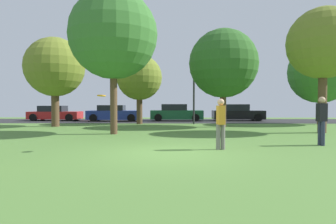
{
  "coord_description": "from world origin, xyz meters",
  "views": [
    {
      "loc": [
        0.19,
        -8.72,
        1.52
      ],
      "look_at": [
        0.0,
        2.83,
        1.17
      ],
      "focal_mm": 30.52,
      "sensor_mm": 36.0,
      "label": 1
    }
  ],
  "objects_px": {
    "maple_tree_far": "(320,72)",
    "parked_car_blue": "(114,114)",
    "birch_tree_lone": "(323,44)",
    "oak_tree_left": "(223,64)",
    "oak_tree_center": "(55,67)",
    "parked_car_black": "(237,113)",
    "oak_tree_right": "(113,35)",
    "maple_tree_near": "(139,78)",
    "frisbee_disc": "(101,96)",
    "street_lamp_post": "(194,93)",
    "parked_car_red": "(55,114)",
    "person_walking": "(221,122)",
    "person_thrower": "(322,118)",
    "parked_car_green": "(176,113)"
  },
  "relations": [
    {
      "from": "person_walking",
      "to": "parked_car_red",
      "type": "bearing_deg",
      "value": 30.9
    },
    {
      "from": "oak_tree_right",
      "to": "parked_car_red",
      "type": "relative_size",
      "value": 1.6
    },
    {
      "from": "person_thrower",
      "to": "person_walking",
      "type": "xyz_separation_m",
      "value": [
        -3.8,
        -0.99,
        -0.06
      ]
    },
    {
      "from": "street_lamp_post",
      "to": "parked_car_black",
      "type": "bearing_deg",
      "value": 45.09
    },
    {
      "from": "person_thrower",
      "to": "parked_car_blue",
      "type": "bearing_deg",
      "value": -63.05
    },
    {
      "from": "birch_tree_lone",
      "to": "parked_car_green",
      "type": "height_order",
      "value": "birch_tree_lone"
    },
    {
      "from": "parked_car_blue",
      "to": "maple_tree_near",
      "type": "bearing_deg",
      "value": -52.34
    },
    {
      "from": "parked_car_red",
      "to": "parked_car_black",
      "type": "height_order",
      "value": "parked_car_black"
    },
    {
      "from": "oak_tree_left",
      "to": "parked_car_red",
      "type": "height_order",
      "value": "oak_tree_left"
    },
    {
      "from": "oak_tree_right",
      "to": "frisbee_disc",
      "type": "relative_size",
      "value": 21.75
    },
    {
      "from": "oak_tree_right",
      "to": "maple_tree_near",
      "type": "height_order",
      "value": "oak_tree_right"
    },
    {
      "from": "parked_car_red",
      "to": "frisbee_disc",
      "type": "bearing_deg",
      "value": -62.97
    },
    {
      "from": "oak_tree_left",
      "to": "parked_car_red",
      "type": "relative_size",
      "value": 1.43
    },
    {
      "from": "person_thrower",
      "to": "parked_car_green",
      "type": "distance_m",
      "value": 15.31
    },
    {
      "from": "oak_tree_left",
      "to": "parked_car_blue",
      "type": "relative_size",
      "value": 1.4
    },
    {
      "from": "parked_car_red",
      "to": "parked_car_green",
      "type": "bearing_deg",
      "value": -1.22
    },
    {
      "from": "maple_tree_far",
      "to": "parked_car_red",
      "type": "bearing_deg",
      "value": 168.71
    },
    {
      "from": "maple_tree_near",
      "to": "parked_car_blue",
      "type": "distance_m",
      "value": 5.07
    },
    {
      "from": "maple_tree_far",
      "to": "frisbee_disc",
      "type": "relative_size",
      "value": 18.54
    },
    {
      "from": "oak_tree_right",
      "to": "person_thrower",
      "type": "xyz_separation_m",
      "value": [
        8.3,
        -3.71,
        -3.9
      ]
    },
    {
      "from": "parked_car_red",
      "to": "birch_tree_lone",
      "type": "bearing_deg",
      "value": -29.33
    },
    {
      "from": "person_thrower",
      "to": "parked_car_black",
      "type": "height_order",
      "value": "person_thrower"
    },
    {
      "from": "maple_tree_near",
      "to": "parked_car_blue",
      "type": "bearing_deg",
      "value": 127.66
    },
    {
      "from": "parked_car_green",
      "to": "maple_tree_far",
      "type": "bearing_deg",
      "value": -21.06
    },
    {
      "from": "frisbee_disc",
      "to": "parked_car_blue",
      "type": "xyz_separation_m",
      "value": [
        -2.78,
        15.31,
        -1.13
      ]
    },
    {
      "from": "person_walking",
      "to": "parked_car_black",
      "type": "height_order",
      "value": "person_walking"
    },
    {
      "from": "maple_tree_far",
      "to": "parked_car_black",
      "type": "distance_m",
      "value": 7.24
    },
    {
      "from": "birch_tree_lone",
      "to": "person_walking",
      "type": "height_order",
      "value": "birch_tree_lone"
    },
    {
      "from": "oak_tree_center",
      "to": "street_lamp_post",
      "type": "distance_m",
      "value": 9.68
    },
    {
      "from": "maple_tree_far",
      "to": "person_thrower",
      "type": "bearing_deg",
      "value": -116.75
    },
    {
      "from": "birch_tree_lone",
      "to": "parked_car_blue",
      "type": "bearing_deg",
      "value": 143.29
    },
    {
      "from": "oak_tree_right",
      "to": "birch_tree_lone",
      "type": "xyz_separation_m",
      "value": [
        10.65,
        0.76,
        -0.3
      ]
    },
    {
      "from": "maple_tree_far",
      "to": "parked_car_red",
      "type": "relative_size",
      "value": 1.37
    },
    {
      "from": "birch_tree_lone",
      "to": "maple_tree_far",
      "type": "xyz_separation_m",
      "value": [
        2.93,
        5.99,
        -0.8
      ]
    },
    {
      "from": "oak_tree_right",
      "to": "parked_car_black",
      "type": "height_order",
      "value": "oak_tree_right"
    },
    {
      "from": "oak_tree_center",
      "to": "parked_car_black",
      "type": "distance_m",
      "value": 15.21
    },
    {
      "from": "parked_car_black",
      "to": "person_walking",
      "type": "bearing_deg",
      "value": -104.64
    },
    {
      "from": "person_walking",
      "to": "parked_car_red",
      "type": "relative_size",
      "value": 0.38
    },
    {
      "from": "maple_tree_far",
      "to": "parked_car_blue",
      "type": "distance_m",
      "value": 16.4
    },
    {
      "from": "oak_tree_right",
      "to": "parked_car_blue",
      "type": "height_order",
      "value": "oak_tree_right"
    },
    {
      "from": "oak_tree_center",
      "to": "street_lamp_post",
      "type": "bearing_deg",
      "value": 14.23
    },
    {
      "from": "oak_tree_left",
      "to": "person_thrower",
      "type": "bearing_deg",
      "value": -75.22
    },
    {
      "from": "oak_tree_center",
      "to": "person_walking",
      "type": "height_order",
      "value": "oak_tree_center"
    },
    {
      "from": "oak_tree_right",
      "to": "person_walking",
      "type": "distance_m",
      "value": 7.62
    },
    {
      "from": "person_walking",
      "to": "parked_car_blue",
      "type": "relative_size",
      "value": 0.37
    },
    {
      "from": "oak_tree_center",
      "to": "person_thrower",
      "type": "bearing_deg",
      "value": -32.1
    },
    {
      "from": "birch_tree_lone",
      "to": "oak_tree_left",
      "type": "height_order",
      "value": "birch_tree_lone"
    },
    {
      "from": "oak_tree_right",
      "to": "frisbee_disc",
      "type": "xyz_separation_m",
      "value": [
        0.65,
        -5.03,
        -3.11
      ]
    },
    {
      "from": "maple_tree_near",
      "to": "frisbee_disc",
      "type": "xyz_separation_m",
      "value": [
        0.18,
        -11.95,
        -1.64
      ]
    },
    {
      "from": "maple_tree_far",
      "to": "oak_tree_left",
      "type": "xyz_separation_m",
      "value": [
        -7.4,
        -2.39,
        0.29
      ]
    }
  ]
}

